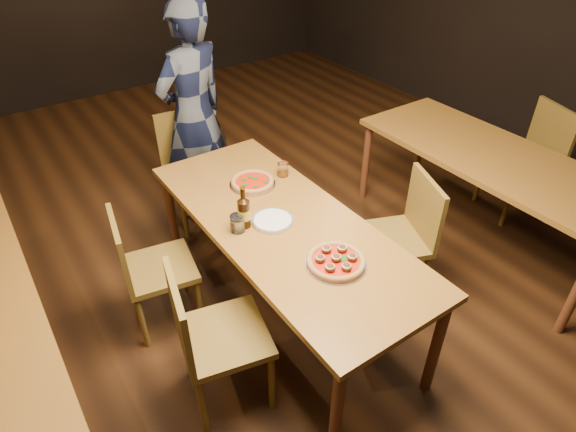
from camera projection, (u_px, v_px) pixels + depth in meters
ground at (284, 311)px, 3.23m from camera, size 9.00×9.00×0.00m
room_shell at (282, 22)px, 2.13m from camera, size 9.00×9.00×9.00m
table_main at (283, 231)px, 2.83m from camera, size 0.80×2.00×0.75m
table_right at (493, 163)px, 3.48m from camera, size 0.80×2.00×0.75m
chair_main_nw at (224, 335)px, 2.47m from camera, size 0.52×0.52×0.93m
chair_main_sw at (159, 267)px, 2.93m from camera, size 0.48×0.48×0.88m
chair_main_e at (391, 239)px, 3.12m from camera, size 0.56×0.56×0.92m
chair_end at (196, 170)px, 3.81m from camera, size 0.48×0.48×0.94m
chair_nbr_right at (522, 160)px, 3.92m from camera, size 0.57×0.57×0.96m
pizza_meatball at (336, 261)px, 2.47m from camera, size 0.32×0.32×0.06m
pizza_margherita at (252, 182)px, 3.10m from camera, size 0.30×0.30×0.04m
plate_stack at (273, 221)px, 2.77m from camera, size 0.23×0.23×0.02m
beer_bottle at (244, 213)px, 2.70m from camera, size 0.07×0.07×0.26m
water_glass at (237, 223)px, 2.69m from camera, size 0.08×0.08×0.10m
amber_glass at (283, 169)px, 3.18m from camera, size 0.07×0.07×0.09m
diner at (194, 115)px, 3.68m from camera, size 0.73×0.59×1.74m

